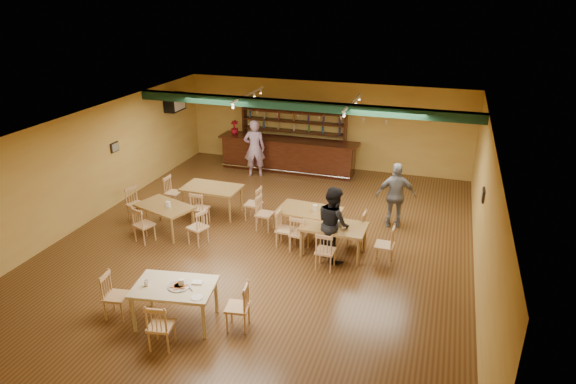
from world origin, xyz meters
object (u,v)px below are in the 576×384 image
(dining_table_a, at_px, (212,200))
(dining_table_b, at_px, (309,224))
(bar_counter, at_px, (288,155))
(dining_table_c, at_px, (166,218))
(patron_bar, at_px, (254,148))
(dining_table_d, at_px, (333,240))
(near_table, at_px, (176,304))
(patron_right_a, at_px, (333,223))

(dining_table_a, bearing_deg, dining_table_b, -10.53)
(bar_counter, xyz_separation_m, dining_table_c, (-1.58, -5.45, -0.20))
(patron_bar, bearing_deg, dining_table_c, 62.33)
(bar_counter, distance_m, dining_table_a, 4.15)
(dining_table_b, distance_m, dining_table_d, 1.01)
(bar_counter, height_order, near_table, bar_counter)
(near_table, bearing_deg, dining_table_b, 61.01)
(dining_table_a, xyz_separation_m, patron_right_a, (3.80, -1.40, 0.50))
(bar_counter, xyz_separation_m, patron_right_a, (2.88, -5.44, 0.33))
(near_table, relative_size, patron_bar, 0.78)
(dining_table_c, distance_m, dining_table_d, 4.44)
(dining_table_b, bearing_deg, dining_table_c, -164.21)
(dining_table_a, bearing_deg, near_table, -71.20)
(bar_counter, relative_size, patron_bar, 2.52)
(bar_counter, relative_size, dining_table_a, 3.05)
(dining_table_c, height_order, patron_right_a, patron_right_a)
(dining_table_a, bearing_deg, patron_bar, 90.47)
(bar_counter, distance_m, dining_table_d, 6.01)
(near_table, bearing_deg, patron_right_a, 46.32)
(patron_bar, bearing_deg, patron_right_a, 110.00)
(dining_table_c, distance_m, near_table, 3.99)
(dining_table_b, height_order, dining_table_c, dining_table_b)
(dining_table_c, bearing_deg, patron_right_a, 18.20)
(patron_bar, bearing_deg, dining_table_d, 110.80)
(dining_table_d, xyz_separation_m, patron_bar, (-3.77, 4.46, 0.58))
(dining_table_b, bearing_deg, patron_bar, 131.37)
(dining_table_a, xyz_separation_m, patron_bar, (0.01, 3.22, 0.57))
(dining_table_b, distance_m, patron_right_a, 1.24)
(dining_table_c, xyz_separation_m, near_table, (2.20, -3.32, 0.04))
(bar_counter, relative_size, near_table, 3.24)
(bar_counter, distance_m, near_table, 8.80)
(patron_right_a, bearing_deg, dining_table_c, 51.12)
(dining_table_a, xyz_separation_m, near_table, (1.54, -4.73, 0.00))
(dining_table_a, distance_m, near_table, 4.98)
(dining_table_a, relative_size, dining_table_c, 1.09)
(dining_table_b, relative_size, dining_table_c, 1.06)
(dining_table_a, bearing_deg, dining_table_d, -17.49)
(dining_table_d, bearing_deg, near_table, -121.45)
(dining_table_a, xyz_separation_m, dining_table_d, (3.78, -1.24, -0.02))
(dining_table_c, relative_size, patron_bar, 0.76)
(dining_table_c, bearing_deg, near_table, -38.38)
(dining_table_d, relative_size, patron_bar, 0.79)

